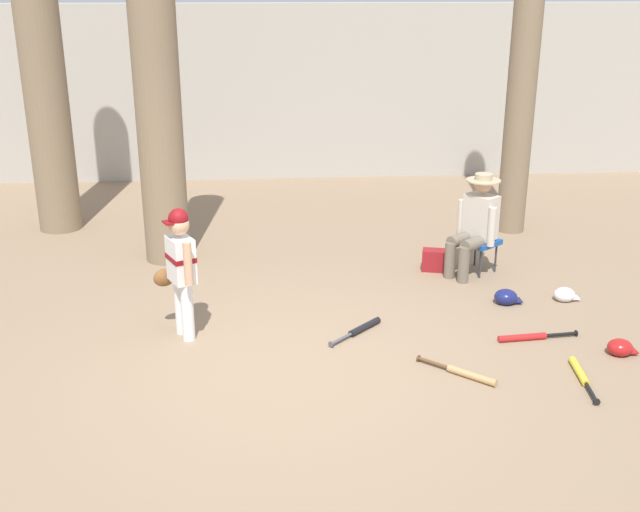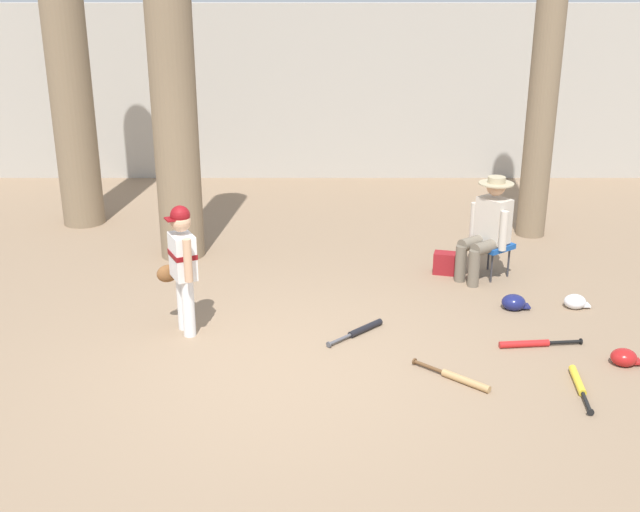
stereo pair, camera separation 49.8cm
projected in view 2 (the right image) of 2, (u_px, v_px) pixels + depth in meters
ground_plane at (283, 371)px, 6.91m from camera, size 60.00×60.00×0.00m
concrete_back_wall at (300, 92)px, 13.24m from camera, size 18.00×0.36×2.93m
tree_near_player at (172, 96)px, 9.12m from camera, size 0.79×0.79×4.77m
tree_behind_spectator at (546, 51)px, 9.76m from camera, size 0.64×0.64×5.58m
young_ballplayer at (180, 261)px, 7.43m from camera, size 0.48×0.54×1.31m
folding_stool at (490, 246)px, 9.00m from camera, size 0.56×0.56×0.41m
seated_spectator at (486, 226)px, 8.85m from camera, size 0.65×0.61×1.20m
handbag_beside_stool at (447, 263)px, 9.14m from camera, size 0.37×0.26×0.26m
tree_far_left at (65, 56)px, 10.29m from camera, size 0.78×0.78×5.42m
bat_black_composite at (360, 330)px, 7.64m from camera, size 0.58×0.57×0.07m
bat_red_barrel at (529, 343)px, 7.36m from camera, size 0.81×0.14×0.07m
bat_yellow_trainer at (577, 383)px, 6.63m from camera, size 0.15×0.76×0.07m
bat_wood_tan at (458, 378)px, 6.72m from camera, size 0.62×0.57×0.07m
batting_helmet_white at (574, 302)px, 8.22m from camera, size 0.27×0.21×0.16m
batting_helmet_red at (622, 357)px, 7.01m from camera, size 0.28×0.22×0.16m
batting_helmet_navy at (512, 302)px, 8.18m from camera, size 0.30×0.23×0.17m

